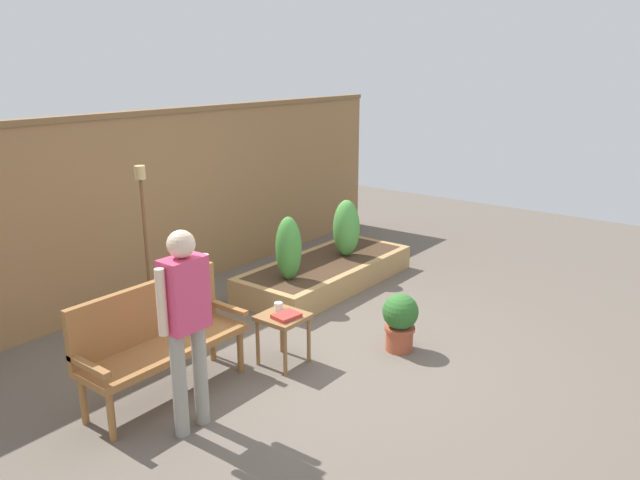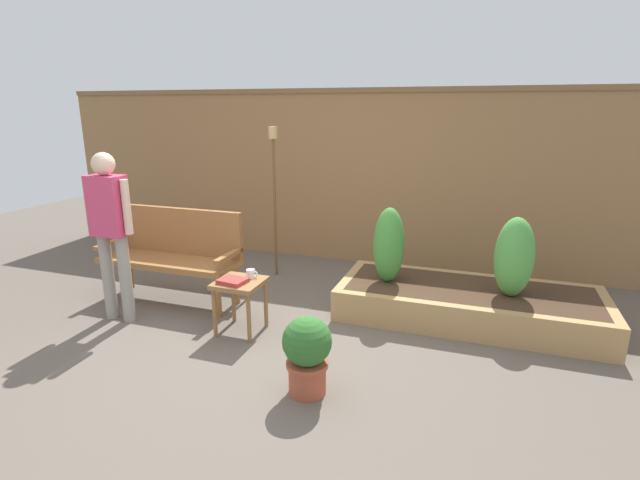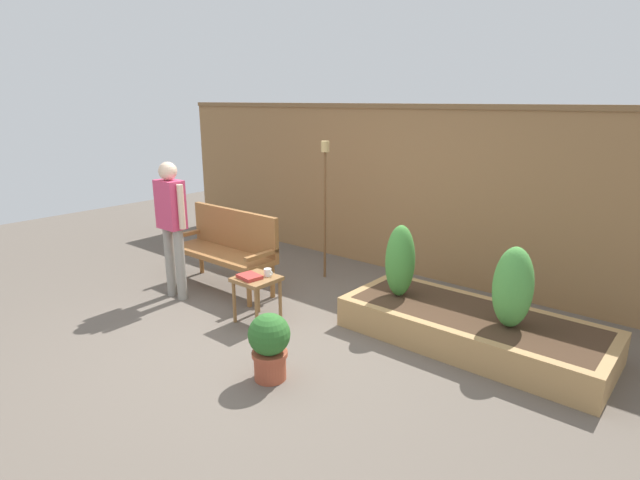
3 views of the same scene
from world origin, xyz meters
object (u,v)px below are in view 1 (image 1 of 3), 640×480
(book_on_table, at_px, (286,316))
(potted_boxwood, at_px, (400,319))
(side_table, at_px, (283,323))
(garden_bench, at_px, (157,332))
(shrub_far_corner, at_px, (346,228))
(person_by_bench, at_px, (186,314))
(tiki_torch, at_px, (144,222))
(cup_on_table, at_px, (279,306))
(shrub_near_bench, at_px, (289,248))

(book_on_table, distance_m, potted_boxwood, 1.13)
(book_on_table, bearing_deg, side_table, 74.80)
(garden_bench, height_order, potted_boxwood, garden_bench)
(shrub_far_corner, distance_m, person_by_bench, 3.61)
(book_on_table, relative_size, shrub_far_corner, 0.31)
(garden_bench, xyz_separation_m, potted_boxwood, (1.90, -1.18, -0.23))
(garden_bench, bearing_deg, tiki_torch, 55.85)
(cup_on_table, xyz_separation_m, book_on_table, (-0.09, -0.17, -0.02))
(shrub_near_bench, bearing_deg, book_on_table, -140.24)
(garden_bench, bearing_deg, shrub_near_bench, 10.96)
(garden_bench, relative_size, person_by_bench, 0.92)
(garden_bench, relative_size, side_table, 3.00)
(side_table, height_order, shrub_far_corner, shrub_far_corner)
(garden_bench, bearing_deg, shrub_far_corner, 7.25)
(side_table, relative_size, potted_boxwood, 0.85)
(shrub_near_bench, relative_size, tiki_torch, 0.42)
(potted_boxwood, height_order, person_by_bench, person_by_bench)
(side_table, distance_m, tiki_torch, 1.71)
(side_table, bearing_deg, potted_boxwood, -38.12)
(garden_bench, distance_m, tiki_torch, 1.37)
(potted_boxwood, xyz_separation_m, shrub_near_bench, (0.23, 1.59, 0.35))
(cup_on_table, bearing_deg, tiki_torch, 105.69)
(garden_bench, bearing_deg, side_table, -25.42)
(shrub_near_bench, height_order, tiki_torch, tiki_torch)
(cup_on_table, relative_size, shrub_far_corner, 0.15)
(shrub_far_corner, bearing_deg, garden_bench, -172.75)
(garden_bench, xyz_separation_m, book_on_table, (0.98, -0.55, -0.05))
(cup_on_table, relative_size, book_on_table, 0.48)
(cup_on_table, distance_m, potted_boxwood, 1.17)
(potted_boxwood, bearing_deg, cup_on_table, 135.97)
(tiki_torch, bearing_deg, shrub_far_corner, -12.97)
(side_table, height_order, cup_on_table, cup_on_table)
(shrub_near_bench, relative_size, person_by_bench, 0.47)
(potted_boxwood, bearing_deg, tiki_torch, 119.16)
(side_table, height_order, tiki_torch, tiki_torch)
(cup_on_table, bearing_deg, potted_boxwood, -44.03)
(side_table, bearing_deg, book_on_table, -113.16)
(shrub_near_bench, distance_m, tiki_torch, 1.65)
(tiki_torch, distance_m, person_by_bench, 1.86)
(book_on_table, height_order, tiki_torch, tiki_torch)
(garden_bench, bearing_deg, book_on_table, -29.10)
(side_table, relative_size, tiki_torch, 0.28)
(tiki_torch, xyz_separation_m, person_by_bench, (-0.88, -1.62, -0.25))
(garden_bench, height_order, shrub_near_bench, shrub_near_bench)
(tiki_torch, bearing_deg, cup_on_table, -74.31)
(side_table, height_order, shrub_near_bench, shrub_near_bench)
(cup_on_table, distance_m, book_on_table, 0.19)
(shrub_far_corner, bearing_deg, shrub_near_bench, -180.00)
(garden_bench, height_order, book_on_table, garden_bench)
(garden_bench, relative_size, tiki_torch, 0.83)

